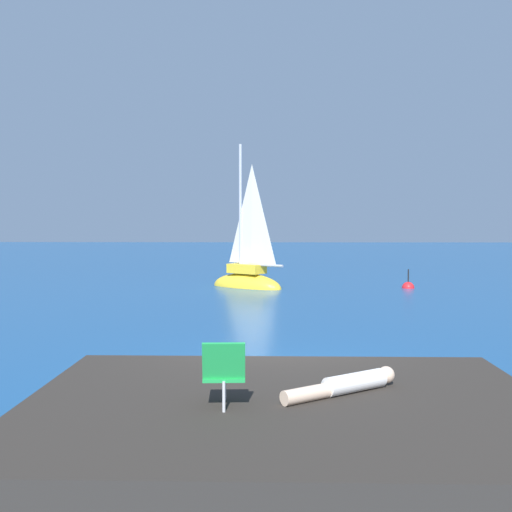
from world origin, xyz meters
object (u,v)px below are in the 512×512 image
(beach_chair, at_px, (224,370))
(marker_buoy, at_px, (408,288))
(person_sunbather, at_px, (347,384))
(sailboat_near, at_px, (247,279))

(beach_chair, relative_size, marker_buoy, 0.71)
(person_sunbather, xyz_separation_m, beach_chair, (-1.49, -0.63, 0.33))
(marker_buoy, bearing_deg, sailboat_near, 178.90)
(sailboat_near, relative_size, beach_chair, 8.93)
(sailboat_near, distance_m, beach_chair, 20.29)
(beach_chair, height_order, marker_buoy, beach_chair)
(beach_chair, distance_m, marker_buoy, 21.25)
(person_sunbather, xyz_separation_m, marker_buoy, (5.23, 19.49, -0.90))
(beach_chair, bearing_deg, marker_buoy, -21.70)
(person_sunbather, height_order, beach_chair, beach_chair)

